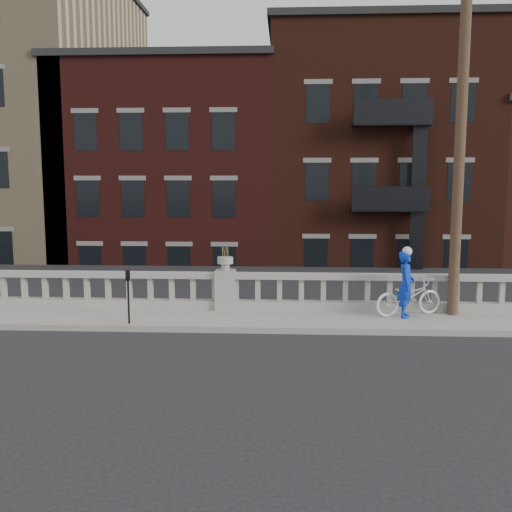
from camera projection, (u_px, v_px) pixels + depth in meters
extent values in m
plane|color=black|center=(206.00, 357.00, 12.19)|extent=(120.00, 120.00, 0.00)
cube|color=gray|center=(222.00, 319.00, 15.15)|extent=(32.00, 2.20, 0.15)
cube|color=gray|center=(226.00, 304.00, 16.07)|extent=(28.00, 0.34, 0.25)
cube|color=gray|center=(225.00, 276.00, 15.96)|extent=(28.00, 0.34, 0.16)
cube|color=gray|center=(225.00, 290.00, 16.01)|extent=(0.55, 0.55, 1.10)
cylinder|color=gray|center=(225.00, 267.00, 15.92)|extent=(0.24, 0.24, 0.20)
cylinder|color=gray|center=(225.00, 260.00, 15.90)|extent=(0.44, 0.44, 0.18)
cube|color=#605E59|center=(227.00, 392.00, 16.77)|extent=(36.00, 0.50, 5.15)
cube|color=black|center=(260.00, 314.00, 38.57)|extent=(80.00, 44.00, 0.50)
cube|color=#595651|center=(185.00, 364.00, 21.06)|extent=(16.00, 7.00, 4.00)
cube|color=#3F1412|center=(184.00, 212.00, 31.89)|extent=(10.00, 14.00, 14.00)
cube|color=black|center=(182.00, 80.00, 30.94)|extent=(10.30, 14.30, 0.30)
cube|color=#38170F|center=(365.00, 199.00, 31.27)|extent=(10.00, 14.00, 15.50)
cube|color=black|center=(368.00, 49.00, 30.23)|extent=(10.30, 14.30, 0.30)
cylinder|color=#422D1E|center=(461.00, 126.00, 14.76)|extent=(0.28, 0.28, 10.00)
cylinder|color=black|center=(129.00, 302.00, 14.35)|extent=(0.05, 0.05, 1.10)
cube|color=black|center=(128.00, 276.00, 14.26)|extent=(0.10, 0.08, 0.26)
cube|color=black|center=(127.00, 274.00, 14.21)|extent=(0.06, 0.01, 0.08)
imported|color=white|center=(409.00, 297.00, 15.25)|extent=(2.05, 1.29, 1.02)
imported|color=#0D32C6|center=(406.00, 284.00, 14.99)|extent=(0.56, 0.72, 1.77)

